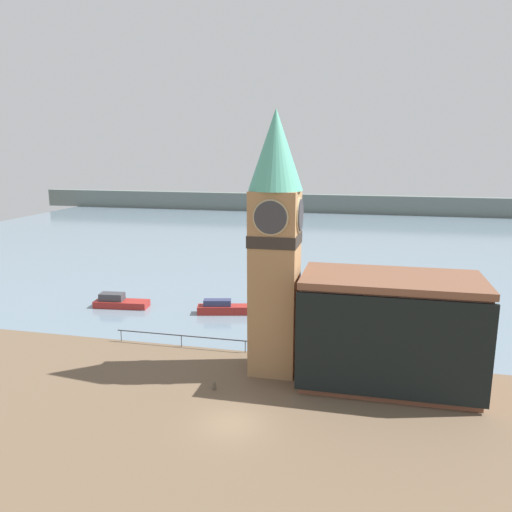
{
  "coord_description": "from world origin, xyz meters",
  "views": [
    {
      "loc": [
        8.01,
        -28.09,
        17.33
      ],
      "look_at": [
        0.16,
        6.45,
        9.73
      ],
      "focal_mm": 35.0,
      "sensor_mm": 36.0,
      "label": 1
    }
  ],
  "objects_px": {
    "clock_tower": "(275,238)",
    "boat_near": "(226,308)",
    "pier_building": "(389,331)",
    "mooring_bollard_near": "(214,385)",
    "boat_far": "(119,302)"
  },
  "relations": [
    {
      "from": "pier_building",
      "to": "boat_far",
      "type": "distance_m",
      "value": 31.57
    },
    {
      "from": "pier_building",
      "to": "boat_far",
      "type": "xyz_separation_m",
      "value": [
        -28.69,
        12.66,
        -3.62
      ]
    },
    {
      "from": "clock_tower",
      "to": "boat_far",
      "type": "distance_m",
      "value": 25.47
    },
    {
      "from": "pier_building",
      "to": "boat_near",
      "type": "height_order",
      "value": "pier_building"
    },
    {
      "from": "clock_tower",
      "to": "mooring_bollard_near",
      "type": "height_order",
      "value": "clock_tower"
    },
    {
      "from": "pier_building",
      "to": "boat_near",
      "type": "bearing_deg",
      "value": 141.22
    },
    {
      "from": "boat_near",
      "to": "mooring_bollard_near",
      "type": "xyz_separation_m",
      "value": [
        3.95,
        -16.93,
        -0.23
      ]
    },
    {
      "from": "boat_far",
      "to": "boat_near",
      "type": "bearing_deg",
      "value": -3.79
    },
    {
      "from": "pier_building",
      "to": "mooring_bollard_near",
      "type": "xyz_separation_m",
      "value": [
        -12.38,
        -3.81,
        -3.83
      ]
    },
    {
      "from": "clock_tower",
      "to": "mooring_bollard_near",
      "type": "xyz_separation_m",
      "value": [
        -3.66,
        -4.38,
        -10.41
      ]
    },
    {
      "from": "boat_far",
      "to": "mooring_bollard_near",
      "type": "xyz_separation_m",
      "value": [
        16.31,
        -16.47,
        -0.22
      ]
    },
    {
      "from": "clock_tower",
      "to": "boat_near",
      "type": "height_order",
      "value": "clock_tower"
    },
    {
      "from": "clock_tower",
      "to": "boat_near",
      "type": "xyz_separation_m",
      "value": [
        -7.61,
        12.55,
        -10.17
      ]
    },
    {
      "from": "clock_tower",
      "to": "mooring_bollard_near",
      "type": "bearing_deg",
      "value": -129.91
    },
    {
      "from": "mooring_bollard_near",
      "to": "pier_building",
      "type": "bearing_deg",
      "value": 17.11
    }
  ]
}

